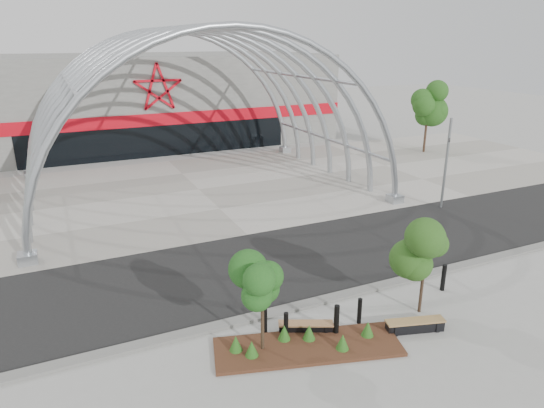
% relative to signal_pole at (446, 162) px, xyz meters
% --- Properties ---
extents(ground, '(140.00, 140.00, 0.00)m').
position_rel_signal_pole_xyz_m(ground, '(-11.93, -6.16, -2.75)').
color(ground, '#9E9D99').
rests_on(ground, ground).
extents(road, '(140.00, 7.00, 0.02)m').
position_rel_signal_pole_xyz_m(road, '(-11.93, -2.66, -2.74)').
color(road, black).
rests_on(road, ground).
extents(forecourt, '(60.00, 17.00, 0.04)m').
position_rel_signal_pole_xyz_m(forecourt, '(-11.93, 9.34, -2.73)').
color(forecourt, gray).
rests_on(forecourt, ground).
extents(kerb, '(60.00, 0.50, 0.12)m').
position_rel_signal_pole_xyz_m(kerb, '(-11.93, -6.41, -2.69)').
color(kerb, slate).
rests_on(kerb, ground).
extents(arena_building, '(34.00, 15.24, 8.00)m').
position_rel_signal_pole_xyz_m(arena_building, '(-11.93, 27.29, 1.24)').
color(arena_building, slate).
rests_on(arena_building, ground).
extents(vault_canopy, '(20.80, 15.80, 20.36)m').
position_rel_signal_pole_xyz_m(vault_canopy, '(-11.93, 9.34, -2.73)').
color(vault_canopy, '#A4AAB0').
rests_on(vault_canopy, ground).
extents(planting_bed, '(6.25, 3.36, 0.63)m').
position_rel_signal_pole_xyz_m(planting_bed, '(-13.76, -8.69, -2.59)').
color(planting_bed, '#402018').
rests_on(planting_bed, ground).
extents(signal_pole, '(0.31, 0.74, 5.25)m').
position_rel_signal_pole_xyz_m(signal_pole, '(0.00, 0.00, 0.00)').
color(signal_pole, gray).
rests_on(signal_pole, ground).
extents(street_tree_0, '(1.50, 1.50, 3.43)m').
position_rel_signal_pole_xyz_m(street_tree_0, '(-15.07, -8.27, -0.28)').
color(street_tree_0, black).
rests_on(street_tree_0, ground).
extents(street_tree_1, '(1.42, 1.42, 3.35)m').
position_rel_signal_pole_xyz_m(street_tree_1, '(-8.94, -8.49, -0.34)').
color(street_tree_1, black).
rests_on(street_tree_1, ground).
extents(bench_0, '(1.85, 1.13, 0.39)m').
position_rel_signal_pole_xyz_m(bench_0, '(-13.34, -7.94, -2.56)').
color(bench_0, black).
rests_on(bench_0, ground).
extents(bench_1, '(2.07, 0.98, 0.42)m').
position_rel_signal_pole_xyz_m(bench_1, '(-9.93, -9.40, -2.54)').
color(bench_1, black).
rests_on(bench_1, ground).
extents(bollard_0, '(0.15, 0.15, 0.92)m').
position_rel_signal_pole_xyz_m(bollard_0, '(-14.58, -7.37, -2.29)').
color(bollard_0, black).
rests_on(bollard_0, ground).
extents(bollard_1, '(0.16, 0.16, 0.98)m').
position_rel_signal_pole_xyz_m(bollard_1, '(-14.10, -7.98, -2.26)').
color(bollard_1, black).
rests_on(bollard_1, ground).
extents(bollard_2, '(0.18, 0.18, 1.12)m').
position_rel_signal_pole_xyz_m(bollard_2, '(-12.49, -8.49, -2.18)').
color(bollard_2, black).
rests_on(bollard_2, ground).
extents(bollard_3, '(0.15, 0.15, 0.95)m').
position_rel_signal_pole_xyz_m(bollard_3, '(-11.36, -8.19, -2.27)').
color(bollard_3, black).
rests_on(bollard_3, ground).
extents(bollard_4, '(0.17, 0.17, 1.09)m').
position_rel_signal_pole_xyz_m(bollard_4, '(-7.04, -7.61, -2.20)').
color(bollard_4, black).
rests_on(bollard_4, ground).
extents(bg_tree_1, '(2.70, 2.70, 5.91)m').
position_rel_signal_pole_xyz_m(bg_tree_1, '(9.07, 11.84, 1.50)').
color(bg_tree_1, '#301F16').
rests_on(bg_tree_1, ground).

